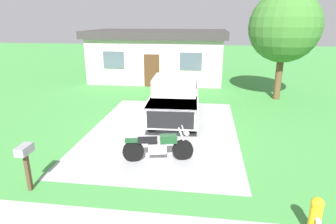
# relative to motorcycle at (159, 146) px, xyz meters

# --- Properties ---
(ground_plane) EXTENTS (80.00, 80.00, 0.00)m
(ground_plane) POSITION_rel_motorcycle_xyz_m (-0.24, 2.51, -0.47)
(ground_plane) COLOR #429141
(driveway_pad) EXTENTS (5.76, 8.30, 0.01)m
(driveway_pad) POSITION_rel_motorcycle_xyz_m (-0.24, 2.51, -0.47)
(driveway_pad) COLOR #A0A0A0
(driveway_pad) RESTS_ON ground
(motorcycle) EXTENTS (2.19, 0.81, 1.09)m
(motorcycle) POSITION_rel_motorcycle_xyz_m (0.00, 0.00, 0.00)
(motorcycle) COLOR black
(motorcycle) RESTS_ON ground
(pickup_truck) EXTENTS (2.25, 5.71, 1.90)m
(pickup_truck) POSITION_rel_motorcycle_xyz_m (0.04, 4.42, 0.48)
(pickup_truck) COLOR black
(pickup_truck) RESTS_ON ground
(fire_hydrant) EXTENTS (0.32, 0.40, 0.87)m
(fire_hydrant) POSITION_rel_motorcycle_xyz_m (3.69, -2.82, -0.05)
(fire_hydrant) COLOR yellow
(fire_hydrant) RESTS_ON ground
(mailbox) EXTENTS (0.26, 0.48, 1.26)m
(mailbox) POSITION_rel_motorcycle_xyz_m (-3.04, -2.08, 0.51)
(mailbox) COLOR #4C3823
(mailbox) RESTS_ON ground
(shade_tree) EXTENTS (3.68, 3.68, 5.71)m
(shade_tree) POSITION_rel_motorcycle_xyz_m (5.28, 8.11, 3.39)
(shade_tree) COLOR brown
(shade_tree) RESTS_ON ground
(neighbor_house) EXTENTS (9.60, 5.60, 3.50)m
(neighbor_house) POSITION_rel_motorcycle_xyz_m (-2.15, 12.76, 1.32)
(neighbor_house) COLOR beige
(neighbor_house) RESTS_ON ground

